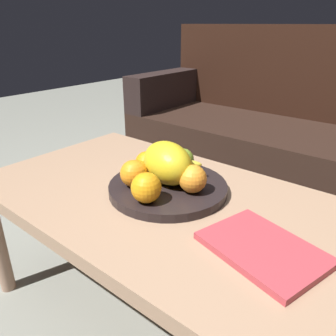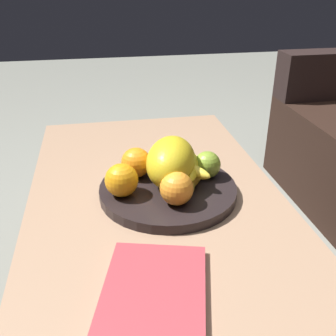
# 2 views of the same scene
# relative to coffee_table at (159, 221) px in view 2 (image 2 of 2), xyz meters

# --- Properties ---
(ground_plane) EXTENTS (8.00, 8.00, 0.00)m
(ground_plane) POSITION_rel_coffee_table_xyz_m (0.00, 0.00, -0.40)
(ground_plane) COLOR gray
(coffee_table) EXTENTS (1.20, 0.64, 0.45)m
(coffee_table) POSITION_rel_coffee_table_xyz_m (0.00, 0.00, 0.00)
(coffee_table) COLOR #A37E61
(coffee_table) RESTS_ON ground_plane
(fruit_bowl) EXTENTS (0.35, 0.35, 0.03)m
(fruit_bowl) POSITION_rel_coffee_table_xyz_m (-0.05, 0.03, 0.06)
(fruit_bowl) COLOR black
(fruit_bowl) RESTS_ON coffee_table
(melon_large_front) EXTENTS (0.21, 0.17, 0.12)m
(melon_large_front) POSITION_rel_coffee_table_xyz_m (-0.06, 0.04, 0.13)
(melon_large_front) COLOR yellow
(melon_large_front) RESTS_ON fruit_bowl
(orange_front) EXTENTS (0.08, 0.08, 0.08)m
(orange_front) POSITION_rel_coffee_table_xyz_m (0.04, 0.04, 0.11)
(orange_front) COLOR orange
(orange_front) RESTS_ON fruit_bowl
(orange_left) EXTENTS (0.08, 0.08, 0.08)m
(orange_left) POSITION_rel_coffee_table_xyz_m (-0.02, -0.09, 0.11)
(orange_left) COLOR orange
(orange_left) RESTS_ON fruit_bowl
(orange_right) EXTENTS (0.08, 0.08, 0.08)m
(orange_right) POSITION_rel_coffee_table_xyz_m (-0.11, -0.04, 0.11)
(orange_right) COLOR orange
(orange_right) RESTS_ON fruit_bowl
(orange_back) EXTENTS (0.07, 0.07, 0.07)m
(orange_back) POSITION_rel_coffee_table_xyz_m (-0.15, 0.05, 0.11)
(orange_back) COLOR orange
(orange_back) RESTS_ON fruit_bowl
(apple_front) EXTENTS (0.07, 0.07, 0.07)m
(apple_front) POSITION_rel_coffee_table_xyz_m (-0.08, 0.14, 0.11)
(apple_front) COLOR olive
(apple_front) RESTS_ON fruit_bowl
(banana_bunch) EXTENTS (0.16, 0.14, 0.06)m
(banana_bunch) POSITION_rel_coffee_table_xyz_m (-0.05, 0.09, 0.10)
(banana_bunch) COLOR yellow
(banana_bunch) RESTS_ON fruit_bowl
(magazine) EXTENTS (0.29, 0.24, 0.02)m
(magazine) POSITION_rel_coffee_table_xyz_m (0.29, -0.06, 0.05)
(magazine) COLOR #B53B44
(magazine) RESTS_ON coffee_table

